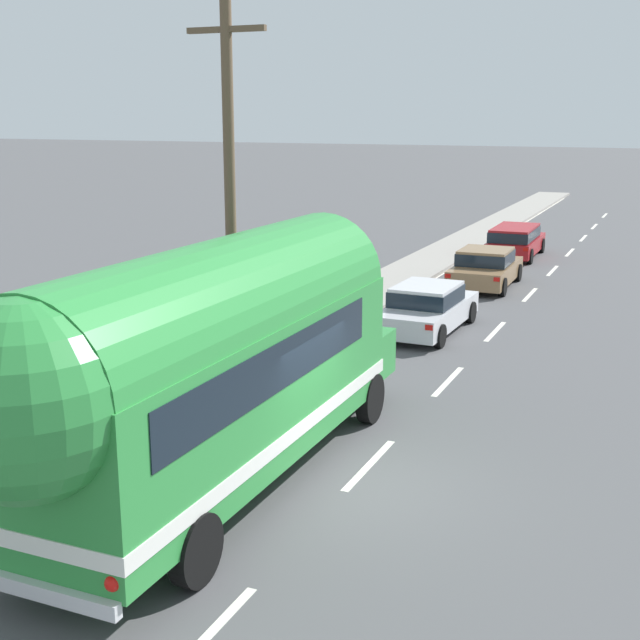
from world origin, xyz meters
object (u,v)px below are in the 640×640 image
Objects in this scene: car_lead at (427,306)px; car_second at (485,266)px; utility_pole at (230,192)px; car_third at (515,239)px; painted_bus at (207,360)px.

car_lead is 7.07m from car_second.
car_lead is at bearing -90.45° from car_second.
car_lead is at bearing 70.23° from utility_pole.
car_second is (2.49, 13.84, -3.69)m from utility_pole.
car_third is (-0.25, 6.73, 0.07)m from car_second.
car_lead is (2.43, 6.77, -3.69)m from utility_pole.
car_second is at bearing 79.81° from utility_pole.
painted_bus reaches higher than car_third.
utility_pole is 21.02m from car_third.
painted_bus is at bearing -64.87° from utility_pole.
car_lead is (0.10, 11.74, -1.57)m from painted_bus.
painted_bus is 2.47× the size of car_lead.
car_third is at bearing 90.81° from car_lead.
car_lead is at bearing -89.19° from car_third.
painted_bus reaches higher than car_second.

